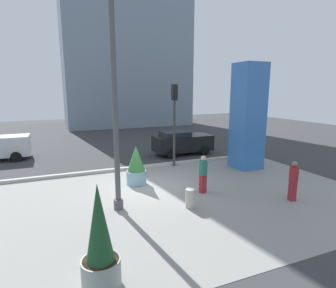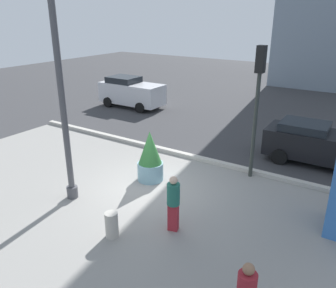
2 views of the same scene
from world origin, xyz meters
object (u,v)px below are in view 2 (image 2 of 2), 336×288
car_passing_lane (131,92)px  traffic_light_far_side (258,92)px  lamp_post (61,85)px  potted_plant_mid_plaza (150,158)px  car_curb_west (317,143)px  concrete_bollard (112,225)px  pedestrian_by_curb (173,201)px

car_passing_lane → traffic_light_far_side: bearing=-28.8°
traffic_light_far_side → car_passing_lane: traffic_light_far_side is taller
lamp_post → potted_plant_mid_plaza: lamp_post is taller
traffic_light_far_side → car_curb_west: (1.75, 2.61, -2.36)m
lamp_post → car_passing_lane: bearing=119.2°
traffic_light_far_side → car_passing_lane: (-10.20, 5.62, -2.24)m
concrete_bollard → car_curb_west: bearing=66.6°
traffic_light_far_side → pedestrian_by_curb: 5.07m
lamp_post → traffic_light_far_side: (4.40, 4.76, -0.55)m
car_curb_west → car_passing_lane: size_ratio=0.98×
concrete_bollard → pedestrian_by_curb: 1.80m
concrete_bollard → pedestrian_by_curb: size_ratio=0.45×
pedestrian_by_curb → concrete_bollard: bearing=-136.1°
concrete_bollard → traffic_light_far_side: 6.61m
car_curb_west → traffic_light_far_side: bearing=-124.0°
lamp_post → concrete_bollard: size_ratio=10.27×
potted_plant_mid_plaza → concrete_bollard: (1.15, -3.39, -0.51)m
potted_plant_mid_plaza → car_curb_west: bearing=45.9°
lamp_post → pedestrian_by_curb: bearing=4.0°
car_curb_west → car_passing_lane: car_passing_lane is taller
car_passing_lane → car_curb_west: bearing=-14.1°
potted_plant_mid_plaza → traffic_light_far_side: traffic_light_far_side is taller
concrete_bollard → car_curb_west: (3.59, 8.29, 0.48)m
concrete_bollard → car_curb_west: car_curb_west is taller
car_passing_lane → pedestrian_by_curb: (9.60, -10.11, -0.03)m
traffic_light_far_side → pedestrian_by_curb: size_ratio=2.84×
car_passing_lane → pedestrian_by_curb: car_passing_lane is taller
car_curb_west → pedestrian_by_curb: pedestrian_by_curb is taller
car_curb_west → pedestrian_by_curb: (-2.35, -7.10, 0.08)m
pedestrian_by_curb → potted_plant_mid_plaza: bearing=137.2°
car_curb_west → pedestrian_by_curb: 7.48m
lamp_post → car_curb_west: lamp_post is taller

